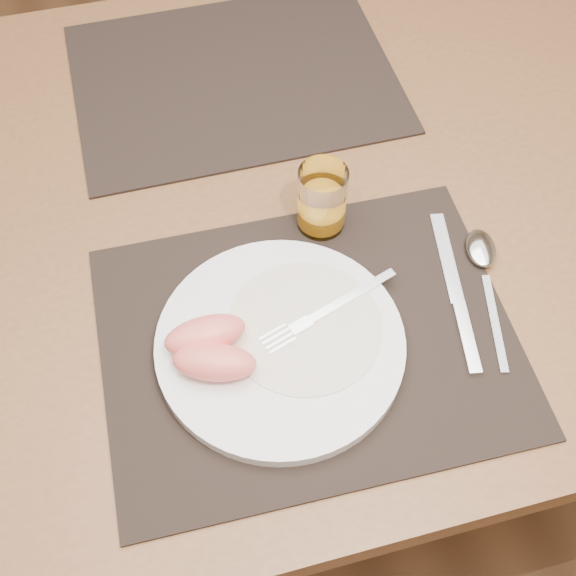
# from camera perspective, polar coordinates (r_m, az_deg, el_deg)

# --- Properties ---
(ground) EXTENTS (5.00, 5.00, 0.00)m
(ground) POSITION_cam_1_polar(r_m,az_deg,el_deg) (1.57, -0.48, -10.63)
(ground) COLOR brown
(ground) RESTS_ON ground
(table) EXTENTS (1.40, 0.90, 0.75)m
(table) POSITION_cam_1_polar(r_m,az_deg,el_deg) (0.99, -0.74, 4.56)
(table) COLOR brown
(table) RESTS_ON ground
(placemat_near) EXTENTS (0.46, 0.36, 0.00)m
(placemat_near) POSITION_cam_1_polar(r_m,az_deg,el_deg) (0.80, 1.60, -4.06)
(placemat_near) COLOR black
(placemat_near) RESTS_ON table
(placemat_far) EXTENTS (0.45, 0.35, 0.00)m
(placemat_far) POSITION_cam_1_polar(r_m,az_deg,el_deg) (1.08, -4.29, 16.25)
(placemat_far) COLOR black
(placemat_far) RESTS_ON table
(plate) EXTENTS (0.27, 0.27, 0.02)m
(plate) POSITION_cam_1_polar(r_m,az_deg,el_deg) (0.78, -0.62, -4.44)
(plate) COLOR white
(plate) RESTS_ON placemat_near
(plate_dressing) EXTENTS (0.17, 0.17, 0.00)m
(plate_dressing) POSITION_cam_1_polar(r_m,az_deg,el_deg) (0.78, 1.32, -3.02)
(plate_dressing) COLOR white
(plate_dressing) RESTS_ON plate
(fork) EXTENTS (0.17, 0.07, 0.00)m
(fork) POSITION_cam_1_polar(r_m,az_deg,el_deg) (0.79, 2.46, -2.16)
(fork) COLOR silver
(fork) RESTS_ON plate
(knife) EXTENTS (0.05, 0.22, 0.01)m
(knife) POSITION_cam_1_polar(r_m,az_deg,el_deg) (0.84, 13.29, -1.14)
(knife) COLOR silver
(knife) RESTS_ON placemat_near
(spoon) EXTENTS (0.07, 0.19, 0.01)m
(spoon) POSITION_cam_1_polar(r_m,az_deg,el_deg) (0.88, 15.14, 2.26)
(spoon) COLOR silver
(spoon) RESTS_ON placemat_near
(juice_glass) EXTENTS (0.06, 0.06, 0.09)m
(juice_glass) POSITION_cam_1_polar(r_m,az_deg,el_deg) (0.86, 2.69, 6.85)
(juice_glass) COLOR white
(juice_glass) RESTS_ON placemat_near
(grapefruit_wedges) EXTENTS (0.10, 0.09, 0.04)m
(grapefruit_wedges) POSITION_cam_1_polar(r_m,az_deg,el_deg) (0.75, -6.21, -4.75)
(grapefruit_wedges) COLOR #F67264
(grapefruit_wedges) RESTS_ON plate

